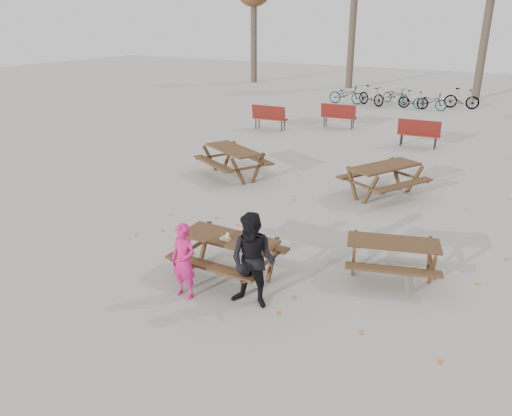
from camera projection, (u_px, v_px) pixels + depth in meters
The scene contains 13 objects.
ground at pixel (229, 275), 9.30m from camera, with size 80.00×80.00×0.00m, color gray.
main_picnic_table at pixel (229, 246), 9.09m from camera, with size 1.80×1.45×0.78m.
food_tray at pixel (225, 239), 8.89m from camera, with size 0.18×0.11×0.04m, color white.
bread_roll at pixel (225, 237), 8.88m from camera, with size 0.14×0.06×0.05m, color tan.
soda_bottle at pixel (228, 238), 8.80m from camera, with size 0.07×0.07×0.17m.
child at pixel (184, 261), 8.37m from camera, with size 0.48×0.32×1.33m, color #CA196C.
adult at pixel (253, 261), 8.05m from camera, with size 0.79×0.62×1.63m, color black.
picnic_table_east at pixel (392, 259), 9.13m from camera, with size 1.64×1.32×0.70m, color #372414, non-canonical shape.
picnic_table_north at pixel (233, 162), 14.82m from camera, with size 2.00×1.61×0.86m, color #372414, non-canonical shape.
picnic_table_far at pixel (384, 181), 13.20m from camera, with size 1.97×1.59×0.85m, color #372414, non-canonical shape.
park_bench_row at pixel (386, 126), 19.33m from camera, with size 11.96×2.36×1.03m.
bicycle_row at pixel (399, 97), 26.30m from camera, with size 7.54×2.46×1.04m.
fallen_leaves at pixel (309, 233), 11.08m from camera, with size 11.00×11.00×0.01m, color #BD6E2D, non-canonical shape.
Camera 1 is at (4.53, -6.87, 4.52)m, focal length 35.00 mm.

